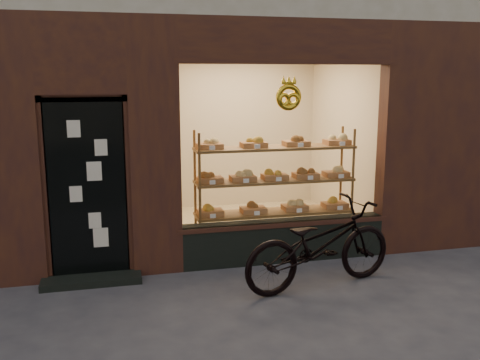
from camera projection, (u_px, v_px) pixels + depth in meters
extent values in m
plane|color=#32313A|center=(309.00, 340.00, 4.97)|extent=(90.00, 90.00, 0.00)
cube|color=black|center=(284.00, 240.00, 7.05)|extent=(2.70, 0.25, 0.55)
cube|color=black|center=(87.00, 190.00, 6.25)|extent=(0.90, 0.04, 2.15)
cube|color=black|center=(92.00, 280.00, 6.31)|extent=(1.15, 0.35, 0.08)
torus|color=gold|center=(289.00, 97.00, 6.58)|extent=(0.33, 0.07, 0.33)
cube|color=brown|center=(274.00, 247.00, 7.50)|extent=(2.20, 0.45, 0.04)
cube|color=brown|center=(274.00, 212.00, 7.40)|extent=(2.20, 0.45, 0.03)
cube|color=brown|center=(275.00, 180.00, 7.31)|extent=(2.20, 0.45, 0.04)
cube|color=brown|center=(275.00, 148.00, 7.22)|extent=(2.20, 0.45, 0.04)
cylinder|color=brown|center=(200.00, 198.00, 6.90)|extent=(0.04, 0.04, 1.70)
cylinder|color=brown|center=(352.00, 190.00, 7.40)|extent=(0.04, 0.04, 1.70)
cylinder|color=brown|center=(195.00, 192.00, 7.28)|extent=(0.04, 0.04, 1.70)
cylinder|color=brown|center=(341.00, 185.00, 7.78)|extent=(0.04, 0.04, 1.70)
cube|color=#A07146|center=(210.00, 212.00, 7.18)|extent=(0.34, 0.24, 0.07)
sphere|color=#AF8526|center=(210.00, 206.00, 7.16)|extent=(0.11, 0.11, 0.11)
cube|color=white|center=(213.00, 216.00, 7.00)|extent=(0.07, 0.01, 0.05)
cube|color=#A07146|center=(253.00, 210.00, 7.32)|extent=(0.34, 0.24, 0.07)
sphere|color=brown|center=(253.00, 204.00, 7.30)|extent=(0.11, 0.11, 0.11)
cube|color=white|center=(257.00, 213.00, 7.14)|extent=(0.08, 0.01, 0.05)
cube|color=#A07146|center=(295.00, 207.00, 7.46)|extent=(0.34, 0.24, 0.07)
sphere|color=#D4BA78|center=(295.00, 201.00, 7.44)|extent=(0.11, 0.11, 0.11)
cube|color=white|center=(299.00, 211.00, 7.28)|extent=(0.07, 0.01, 0.05)
cube|color=#A07146|center=(335.00, 205.00, 7.60)|extent=(0.34, 0.24, 0.07)
sphere|color=#AF8526|center=(335.00, 199.00, 7.58)|extent=(0.11, 0.11, 0.11)
cube|color=white|center=(340.00, 208.00, 7.42)|extent=(0.08, 0.01, 0.05)
cube|color=#A07146|center=(210.00, 180.00, 7.09)|extent=(0.34, 0.24, 0.07)
sphere|color=brown|center=(210.00, 173.00, 7.07)|extent=(0.11, 0.11, 0.11)
cube|color=white|center=(213.00, 182.00, 6.91)|extent=(0.07, 0.01, 0.06)
cube|color=#A07146|center=(243.00, 178.00, 7.20)|extent=(0.34, 0.24, 0.07)
sphere|color=#D4BA78|center=(243.00, 172.00, 7.18)|extent=(0.11, 0.11, 0.11)
cube|color=white|center=(246.00, 181.00, 7.02)|extent=(0.07, 0.01, 0.06)
cube|color=#A07146|center=(275.00, 177.00, 7.30)|extent=(0.34, 0.24, 0.07)
sphere|color=#AF8526|center=(275.00, 171.00, 7.28)|extent=(0.11, 0.11, 0.11)
cube|color=white|center=(279.00, 179.00, 7.12)|extent=(0.07, 0.01, 0.06)
cube|color=#A07146|center=(306.00, 175.00, 7.41)|extent=(0.34, 0.24, 0.07)
sphere|color=brown|center=(306.00, 169.00, 7.39)|extent=(0.11, 0.11, 0.11)
cube|color=white|center=(310.00, 178.00, 7.23)|extent=(0.07, 0.01, 0.06)
cube|color=#A07146|center=(336.00, 174.00, 7.51)|extent=(0.34, 0.24, 0.07)
sphere|color=#D4BA78|center=(336.00, 168.00, 7.49)|extent=(0.11, 0.11, 0.11)
cube|color=white|center=(341.00, 176.00, 7.33)|extent=(0.08, 0.01, 0.06)
cube|color=#A07146|center=(210.00, 146.00, 7.00)|extent=(0.34, 0.24, 0.07)
sphere|color=#D4BA78|center=(209.00, 140.00, 6.99)|extent=(0.11, 0.11, 0.11)
cube|color=white|center=(212.00, 148.00, 6.83)|extent=(0.07, 0.01, 0.06)
cube|color=#A07146|center=(254.00, 145.00, 7.14)|extent=(0.34, 0.24, 0.07)
sphere|color=#AF8526|center=(254.00, 138.00, 7.13)|extent=(0.11, 0.11, 0.11)
cube|color=white|center=(257.00, 146.00, 6.97)|extent=(0.08, 0.01, 0.06)
cube|color=#A07146|center=(296.00, 143.00, 7.28)|extent=(0.34, 0.24, 0.07)
sphere|color=brown|center=(296.00, 137.00, 7.27)|extent=(0.11, 0.11, 0.11)
cube|color=white|center=(301.00, 145.00, 7.11)|extent=(0.07, 0.01, 0.06)
cube|color=#A07146|center=(337.00, 142.00, 7.42)|extent=(0.34, 0.24, 0.07)
sphere|color=#D4BA78|center=(337.00, 136.00, 7.41)|extent=(0.11, 0.11, 0.11)
cube|color=white|center=(342.00, 144.00, 7.25)|extent=(0.08, 0.01, 0.06)
imported|color=black|center=(320.00, 245.00, 6.13)|extent=(2.03, 1.06, 1.01)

